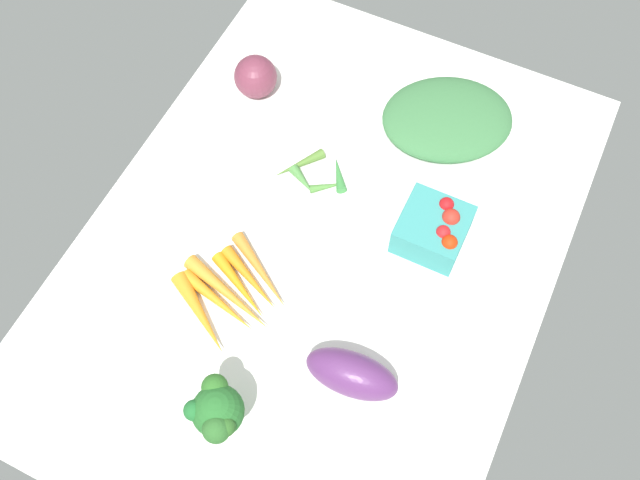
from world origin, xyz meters
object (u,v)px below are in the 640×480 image
at_px(red_onion_center, 256,77).
at_px(broccoli_head, 216,412).
at_px(carrot_bunch, 230,294).
at_px(eggplant, 352,374).
at_px(okra_pile, 314,174).
at_px(berry_basket, 434,229).
at_px(leafy_greens_clump, 447,119).

bearing_deg(red_onion_center, broccoli_head, -156.72).
xyz_separation_m(carrot_bunch, eggplant, (-0.04, -0.24, 0.02)).
distance_m(broccoli_head, red_onion_center, 0.63).
relative_size(eggplant, red_onion_center, 1.80).
bearing_deg(okra_pile, eggplant, -145.49).
relative_size(broccoli_head, eggplant, 0.77).
bearing_deg(carrot_bunch, berry_basket, -46.59).
xyz_separation_m(broccoli_head, berry_basket, (0.43, -0.17, -0.04)).
relative_size(carrot_bunch, berry_basket, 1.94).
distance_m(okra_pile, red_onion_center, 0.23).
xyz_separation_m(broccoli_head, eggplant, (0.14, -0.15, -0.04)).
bearing_deg(eggplant, berry_basket, -99.11).
relative_size(okra_pile, berry_basket, 1.23).
xyz_separation_m(broccoli_head, red_onion_center, (0.58, 0.25, -0.03)).
distance_m(leafy_greens_clump, red_onion_center, 0.36).
height_order(okra_pile, red_onion_center, red_onion_center).
bearing_deg(red_onion_center, carrot_bunch, -157.90).
height_order(broccoli_head, eggplant, broccoli_head).
distance_m(carrot_bunch, berry_basket, 0.35).
xyz_separation_m(broccoli_head, carrot_bunch, (0.19, 0.09, -0.06)).
height_order(carrot_bunch, eggplant, eggplant).
bearing_deg(broccoli_head, berry_basket, -21.24).
bearing_deg(berry_basket, leafy_greens_clump, 15.27).
bearing_deg(red_onion_center, berry_basket, -110.18).
bearing_deg(leafy_greens_clump, red_onion_center, 101.96).
height_order(eggplant, red_onion_center, red_onion_center).
bearing_deg(eggplant, okra_pile, -60.54).
height_order(leafy_greens_clump, red_onion_center, red_onion_center).
xyz_separation_m(leafy_greens_clump, okra_pile, (-0.20, 0.17, -0.02)).
height_order(leafy_greens_clump, broccoli_head, broccoli_head).
distance_m(leafy_greens_clump, berry_basket, 0.24).
bearing_deg(berry_basket, red_onion_center, 69.82).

